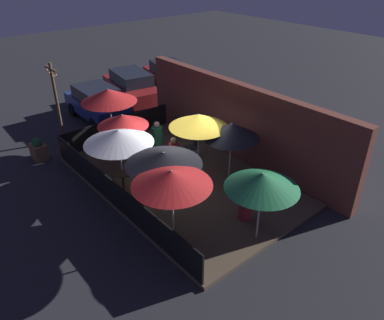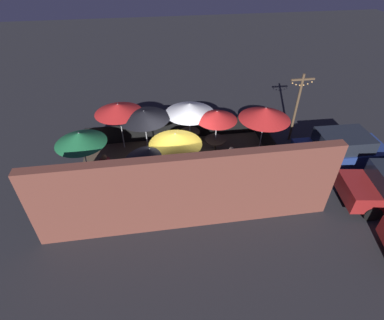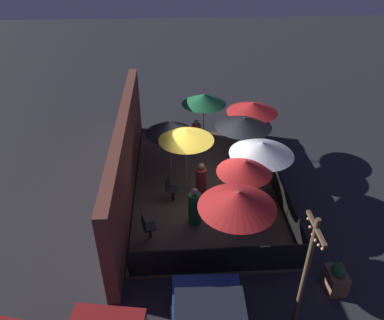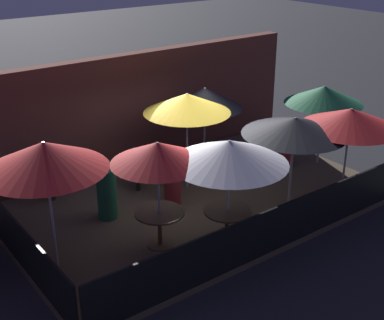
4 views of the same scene
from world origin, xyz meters
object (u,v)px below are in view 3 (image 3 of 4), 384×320
(patio_umbrella_2, at_px, (170,127))
(patio_umbrella_6, at_px, (252,107))
(patio_umbrella_3, at_px, (186,134))
(patron_2, at_px, (195,208))
(patio_umbrella_5, at_px, (244,122))
(planter_box, at_px, (336,278))
(patron_0, at_px, (201,181))
(patio_chair_1, at_px, (147,226))
(patron_1, at_px, (196,134))
(patio_umbrella_7, at_px, (204,99))
(dining_table_1, at_px, (242,201))
(patio_umbrella_1, at_px, (245,167))
(patio_umbrella_4, at_px, (238,199))
(dining_table_0, at_px, (258,181))
(light_post, at_px, (307,268))
(patio_umbrella_0, at_px, (262,148))
(patio_chair_0, at_px, (171,188))

(patio_umbrella_2, distance_m, patio_umbrella_6, 3.65)
(patio_umbrella_3, xyz_separation_m, patron_2, (-2.26, -0.17, -1.51))
(patio_umbrella_5, distance_m, planter_box, 6.62)
(patio_umbrella_2, distance_m, patron_0, 2.44)
(patio_umbrella_6, bearing_deg, patio_chair_1, 140.84)
(patio_chair_1, xyz_separation_m, patron_1, (5.74, -1.92, 0.07))
(patron_2, bearing_deg, patron_0, 67.26)
(patio_umbrella_6, xyz_separation_m, patio_umbrella_7, (1.40, 1.89, -0.18))
(patron_2, bearing_deg, patio_umbrella_7, 71.97)
(dining_table_1, xyz_separation_m, planter_box, (-3.11, -2.11, -0.30))
(patio_umbrella_1, relative_size, patio_chair_1, 2.41)
(patio_umbrella_4, height_order, patio_umbrella_7, patio_umbrella_4)
(patio_chair_1, bearing_deg, dining_table_0, 10.29)
(patio_umbrella_7, bearing_deg, dining_table_0, -160.50)
(patio_umbrella_4, relative_size, light_post, 0.73)
(patio_umbrella_0, relative_size, patio_chair_0, 2.34)
(patio_umbrella_2, height_order, patron_1, patio_umbrella_2)
(patio_umbrella_2, distance_m, patio_umbrella_3, 1.16)
(patio_chair_1, distance_m, light_post, 5.11)
(dining_table_0, xyz_separation_m, planter_box, (-4.17, -1.33, -0.32))
(patio_umbrella_3, xyz_separation_m, patio_umbrella_4, (-3.90, -1.22, 0.10))
(patron_1, relative_size, planter_box, 1.38)
(patio_umbrella_3, height_order, dining_table_1, patio_umbrella_3)
(dining_table_1, bearing_deg, patio_umbrella_1, 0.00)
(patio_umbrella_0, xyz_separation_m, patio_chair_0, (-0.13, 3.16, -1.46))
(patio_umbrella_7, relative_size, light_post, 0.62)
(patio_umbrella_2, distance_m, patio_umbrella_4, 5.21)
(patio_umbrella_1, bearing_deg, patio_umbrella_4, 163.98)
(patio_umbrella_5, bearing_deg, patron_1, 45.55)
(patio_umbrella_3, distance_m, patio_umbrella_5, 2.55)
(patio_umbrella_1, height_order, patio_umbrella_5, patio_umbrella_1)
(patron_2, bearing_deg, patron_1, 75.10)
(patio_umbrella_5, relative_size, patio_umbrella_6, 0.97)
(patio_umbrella_3, distance_m, patio_chair_1, 3.62)
(patio_umbrella_4, height_order, patio_umbrella_6, patio_umbrella_4)
(planter_box, bearing_deg, patio_chair_1, 67.70)
(dining_table_0, relative_size, patron_2, 0.68)
(patio_umbrella_0, bearing_deg, dining_table_1, 143.51)
(patio_umbrella_4, bearing_deg, dining_table_0, -24.12)
(patio_umbrella_2, relative_size, planter_box, 2.37)
(dining_table_0, xyz_separation_m, patron_2, (-1.35, 2.39, -0.00))
(patio_umbrella_2, bearing_deg, patio_umbrella_0, -121.00)
(patio_umbrella_0, height_order, patron_1, patio_umbrella_0)
(patio_umbrella_3, height_order, patio_umbrella_7, patio_umbrella_3)
(patio_umbrella_3, height_order, light_post, light_post)
(patio_umbrella_0, bearing_deg, patio_umbrella_2, 59.00)
(patio_umbrella_1, relative_size, patio_umbrella_2, 1.00)
(patio_umbrella_3, xyz_separation_m, planter_box, (-5.08, -3.88, -1.83))
(patio_umbrella_3, relative_size, patron_2, 1.71)
(patio_umbrella_3, xyz_separation_m, patron_1, (2.81, -0.56, -1.56))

